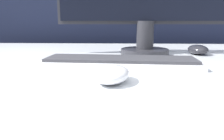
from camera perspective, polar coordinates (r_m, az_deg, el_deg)
The scene contains 4 objects.
partition_panel at distance 1.36m, azimuth 1.80°, elevation 6.29°, with size 5.00×0.03×1.40m.
computer_mouse_near at distance 0.44m, azimuth -0.17°, elevation -1.10°, with size 0.09×0.12×0.03m.
keyboard at distance 0.60m, azimuth 2.19°, elevation 2.14°, with size 0.44×0.14×0.02m.
computer_mouse_far at distance 0.88m, azimuth 21.52°, elevation 4.99°, with size 0.07×0.10×0.04m.
Camera 1 is at (0.01, -0.67, 0.85)m, focal length 35.00 mm.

